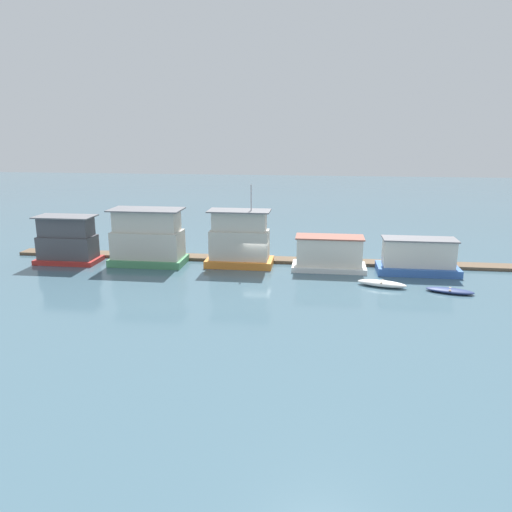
{
  "coord_description": "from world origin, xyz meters",
  "views": [
    {
      "loc": [
        5.81,
        -45.68,
        12.84
      ],
      "look_at": [
        0.0,
        -1.0,
        1.4
      ],
      "focal_mm": 35.0,
      "sensor_mm": 36.0,
      "label": 1
    }
  ],
  "objects_px": {
    "houseboat_red": "(67,241)",
    "dinghy_white": "(382,284)",
    "mooring_post_centre": "(343,256)",
    "dinghy_navy": "(450,291)",
    "houseboat_white": "(329,254)",
    "mooring_post_near_right": "(149,250)",
    "houseboat_blue": "(418,257)",
    "mooring_post_near_left": "(81,248)",
    "houseboat_green": "(148,239)",
    "houseboat_orange": "(239,241)"
  },
  "relations": [
    {
      "from": "houseboat_blue",
      "to": "dinghy_white",
      "type": "bearing_deg",
      "value": -128.4
    },
    {
      "from": "houseboat_green",
      "to": "mooring_post_near_right",
      "type": "distance_m",
      "value": 2.09
    },
    {
      "from": "houseboat_white",
      "to": "houseboat_red",
      "type": "bearing_deg",
      "value": -178.41
    },
    {
      "from": "houseboat_blue",
      "to": "houseboat_green",
      "type": "bearing_deg",
      "value": -179.72
    },
    {
      "from": "mooring_post_centre",
      "to": "dinghy_navy",
      "type": "bearing_deg",
      "value": -39.66
    },
    {
      "from": "dinghy_white",
      "to": "houseboat_orange",
      "type": "bearing_deg",
      "value": 158.51
    },
    {
      "from": "houseboat_green",
      "to": "mooring_post_near_right",
      "type": "bearing_deg",
      "value": 108.2
    },
    {
      "from": "houseboat_green",
      "to": "dinghy_navy",
      "type": "height_order",
      "value": "houseboat_green"
    },
    {
      "from": "houseboat_blue",
      "to": "dinghy_white",
      "type": "xyz_separation_m",
      "value": [
        -3.69,
        -4.66,
        -1.21
      ]
    },
    {
      "from": "houseboat_red",
      "to": "dinghy_navy",
      "type": "bearing_deg",
      "value": -8.21
    },
    {
      "from": "houseboat_white",
      "to": "mooring_post_centre",
      "type": "xyz_separation_m",
      "value": [
        1.31,
        1.12,
        -0.42
      ]
    },
    {
      "from": "houseboat_white",
      "to": "mooring_post_near_right",
      "type": "relative_size",
      "value": 3.35
    },
    {
      "from": "dinghy_navy",
      "to": "mooring_post_centre",
      "type": "xyz_separation_m",
      "value": [
        -8.36,
        6.93,
        0.9
      ]
    },
    {
      "from": "houseboat_blue",
      "to": "dinghy_navy",
      "type": "xyz_separation_m",
      "value": [
        1.59,
        -5.65,
        -1.29
      ]
    },
    {
      "from": "houseboat_red",
      "to": "dinghy_white",
      "type": "bearing_deg",
      "value": -7.78
    },
    {
      "from": "houseboat_red",
      "to": "mooring_post_centre",
      "type": "xyz_separation_m",
      "value": [
        26.96,
        1.83,
        -1.06
      ]
    },
    {
      "from": "mooring_post_near_right",
      "to": "houseboat_green",
      "type": "bearing_deg",
      "value": -71.8
    },
    {
      "from": "houseboat_green",
      "to": "dinghy_navy",
      "type": "bearing_deg",
      "value": -11.48
    },
    {
      "from": "mooring_post_near_left",
      "to": "mooring_post_centre",
      "type": "bearing_deg",
      "value": 0.0
    },
    {
      "from": "mooring_post_near_right",
      "to": "mooring_post_centre",
      "type": "relative_size",
      "value": 0.95
    },
    {
      "from": "houseboat_blue",
      "to": "mooring_post_centre",
      "type": "height_order",
      "value": "houseboat_blue"
    },
    {
      "from": "houseboat_blue",
      "to": "mooring_post_near_right",
      "type": "height_order",
      "value": "houseboat_blue"
    },
    {
      "from": "houseboat_red",
      "to": "houseboat_blue",
      "type": "height_order",
      "value": "houseboat_red"
    },
    {
      "from": "dinghy_white",
      "to": "dinghy_navy",
      "type": "distance_m",
      "value": 5.38
    },
    {
      "from": "houseboat_white",
      "to": "mooring_post_near_left",
      "type": "bearing_deg",
      "value": 177.46
    },
    {
      "from": "houseboat_red",
      "to": "houseboat_white",
      "type": "height_order",
      "value": "houseboat_red"
    },
    {
      "from": "mooring_post_near_right",
      "to": "mooring_post_centre",
      "type": "xyz_separation_m",
      "value": [
        19.31,
        0.0,
        0.06
      ]
    },
    {
      "from": "mooring_post_centre",
      "to": "dinghy_white",
      "type": "bearing_deg",
      "value": -62.64
    },
    {
      "from": "mooring_post_near_right",
      "to": "dinghy_navy",
      "type": "bearing_deg",
      "value": -14.06
    },
    {
      "from": "dinghy_white",
      "to": "mooring_post_near_right",
      "type": "xyz_separation_m",
      "value": [
        -22.39,
        5.94,
        0.76
      ]
    },
    {
      "from": "mooring_post_near_left",
      "to": "dinghy_white",
      "type": "bearing_deg",
      "value": -11.34
    },
    {
      "from": "houseboat_white",
      "to": "mooring_post_near_left",
      "type": "relative_size",
      "value": 3.22
    },
    {
      "from": "dinghy_navy",
      "to": "mooring_post_near_left",
      "type": "distance_m",
      "value": 35.59
    },
    {
      "from": "houseboat_white",
      "to": "houseboat_green",
      "type": "bearing_deg",
      "value": -179.07
    },
    {
      "from": "mooring_post_near_left",
      "to": "mooring_post_near_right",
      "type": "relative_size",
      "value": 1.04
    },
    {
      "from": "houseboat_orange",
      "to": "dinghy_white",
      "type": "relative_size",
      "value": 1.86
    },
    {
      "from": "houseboat_blue",
      "to": "mooring_post_near_right",
      "type": "bearing_deg",
      "value": 177.2
    },
    {
      "from": "houseboat_white",
      "to": "houseboat_blue",
      "type": "xyz_separation_m",
      "value": [
        8.08,
        -0.16,
        -0.03
      ]
    },
    {
      "from": "houseboat_orange",
      "to": "dinghy_navy",
      "type": "height_order",
      "value": "houseboat_orange"
    },
    {
      "from": "houseboat_red",
      "to": "mooring_post_near_right",
      "type": "height_order",
      "value": "houseboat_red"
    },
    {
      "from": "dinghy_navy",
      "to": "mooring_post_near_left",
      "type": "xyz_separation_m",
      "value": [
        -34.9,
        6.93,
        0.89
      ]
    },
    {
      "from": "dinghy_white",
      "to": "mooring_post_near_right",
      "type": "distance_m",
      "value": 23.17
    },
    {
      "from": "houseboat_green",
      "to": "houseboat_orange",
      "type": "xyz_separation_m",
      "value": [
        8.96,
        0.57,
        -0.1
      ]
    },
    {
      "from": "mooring_post_near_left",
      "to": "houseboat_green",
      "type": "bearing_deg",
      "value": -10.34
    },
    {
      "from": "houseboat_green",
      "to": "mooring_post_centre",
      "type": "bearing_deg",
      "value": 4.26
    },
    {
      "from": "dinghy_white",
      "to": "dinghy_navy",
      "type": "height_order",
      "value": "dinghy_white"
    },
    {
      "from": "houseboat_white",
      "to": "houseboat_blue",
      "type": "relative_size",
      "value": 0.94
    },
    {
      "from": "dinghy_white",
      "to": "mooring_post_near_right",
      "type": "bearing_deg",
      "value": 165.14
    },
    {
      "from": "houseboat_blue",
      "to": "dinghy_navy",
      "type": "bearing_deg",
      "value": -74.28
    },
    {
      "from": "houseboat_green",
      "to": "houseboat_red",
      "type": "bearing_deg",
      "value": -176.96
    }
  ]
}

